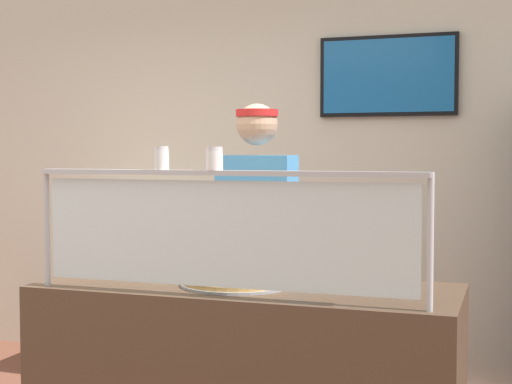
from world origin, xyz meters
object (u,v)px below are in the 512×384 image
pizza_tray (237,281)px  pizza_box_stack (127,231)px  pepper_flake_shaker (214,160)px  pizza_server (235,277)px  parmesan_shaker (162,159)px  worker_figure (258,252)px

pizza_tray → pizza_box_stack: size_ratio=0.96×
pizza_tray → pepper_flake_shaker: pepper_flake_shaker is taller
pizza_server → pizza_box_stack: (-1.38, 1.58, -0.01)m
parmesan_shaker → pizza_box_stack: parmesan_shaker is taller
pizza_box_stack → worker_figure: bearing=-36.6°
parmesan_shaker → pepper_flake_shaker: size_ratio=1.03×
parmesan_shaker → pepper_flake_shaker: 0.23m
pizza_server → worker_figure: (-0.12, 0.64, 0.02)m
pizza_tray → pizza_box_stack: (-1.38, 1.56, 0.01)m
pizza_tray → pizza_server: size_ratio=1.71×
parmesan_shaker → pizza_server: bearing=49.2°
pizza_tray → parmesan_shaker: (-0.22, -0.27, 0.52)m
pizza_server → pizza_box_stack: bearing=136.7°
pizza_tray → pizza_box_stack: bearing=131.5°
pepper_flake_shaker → parmesan_shaker: bearing=180.0°
pizza_server → pizza_box_stack: 2.09m
parmesan_shaker → worker_figure: bearing=83.7°
pizza_tray → worker_figure: worker_figure is taller
pizza_tray → pizza_box_stack: pizza_box_stack is taller
worker_figure → parmesan_shaker: bearing=-96.3°
pizza_server → pizza_box_stack: pizza_box_stack is taller
pizza_server → pepper_flake_shaker: bearing=-81.9°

